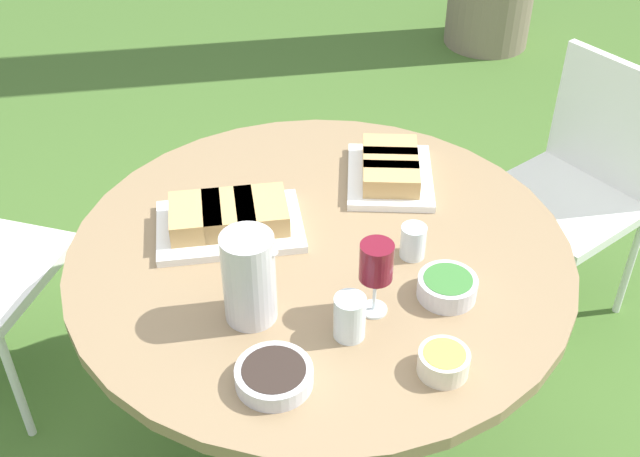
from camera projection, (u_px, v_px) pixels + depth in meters
The scene contains 12 objects.
ground_plane at pixel (320, 445), 2.41m from camera, with size 40.00×40.00×0.00m, color #446B2B.
dining_table at pixel (320, 284), 2.01m from camera, with size 1.22×1.22×0.77m.
chair_near_left at pixel (582, 175), 2.62m from camera, with size 0.61×0.61×0.89m.
water_pitcher at pixel (249, 278), 1.69m from camera, with size 0.12×0.11×0.22m.
wine_glass at pixel (376, 264), 1.69m from camera, with size 0.07×0.07×0.19m.
platter_bread_main at pixel (229, 218), 1.97m from camera, with size 0.42×0.34×0.08m.
platter_charcuterie at pixel (390, 170), 2.15m from camera, with size 0.26×0.32×0.07m.
bowl_fries at pixel (444, 361), 1.61m from camera, with size 0.10×0.10×0.05m.
bowl_salad at pixel (447, 286), 1.79m from camera, with size 0.13×0.13×0.05m.
bowl_olives at pixel (274, 375), 1.59m from camera, with size 0.16×0.16×0.04m.
cup_water_near at pixel (413, 241), 1.89m from camera, with size 0.06×0.06×0.08m.
cup_water_far at pixel (350, 317), 1.68m from camera, with size 0.07×0.07×0.10m.
Camera 1 is at (0.26, -1.47, 2.00)m, focal length 45.00 mm.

